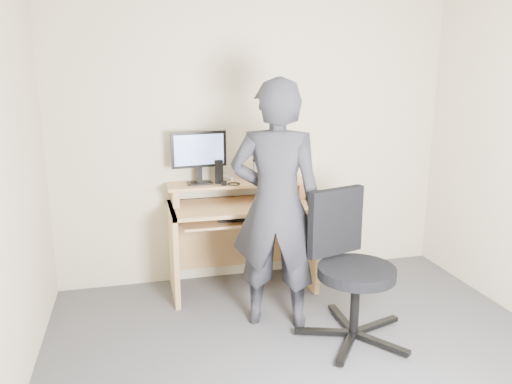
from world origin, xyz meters
name	(u,v)px	position (x,y,z in m)	size (l,w,h in m)	color
ground	(325,382)	(0.00, 0.00, 0.00)	(3.50, 3.50, 0.00)	#545459
back_wall	(256,139)	(0.00, 1.75, 1.25)	(3.50, 0.02, 2.50)	beige
desk	(240,225)	(-0.20, 1.53, 0.55)	(1.20, 0.60, 0.91)	tan
monitor	(199,153)	(-0.53, 1.60, 1.18)	(0.47, 0.13, 0.44)	black
external_drive	(219,171)	(-0.36, 1.62, 1.01)	(0.07, 0.13, 0.20)	black
travel_mug	(257,171)	(-0.03, 1.61, 0.99)	(0.08, 0.08, 0.17)	silver
smartphone	(281,180)	(0.17, 1.54, 0.92)	(0.07, 0.13, 0.01)	black
charger	(224,183)	(-0.34, 1.50, 0.93)	(0.04, 0.04, 0.04)	black
headphones	(224,180)	(-0.31, 1.67, 0.92)	(0.16, 0.16, 0.02)	silver
keyboard	(246,217)	(-0.18, 1.36, 0.67)	(0.46, 0.18, 0.03)	black
mouse	(271,203)	(0.03, 1.35, 0.77)	(0.10, 0.06, 0.04)	black
office_chair	(349,261)	(0.35, 0.50, 0.55)	(0.81, 0.77, 1.01)	black
person	(276,206)	(-0.09, 0.80, 0.90)	(0.66, 0.43, 1.80)	black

